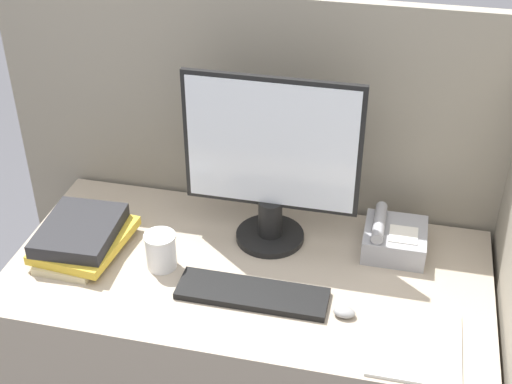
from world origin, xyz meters
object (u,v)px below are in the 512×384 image
object	(u,v)px
coffee_cup	(161,251)
desk_telephone	(394,238)
monitor	(271,165)
mouse	(344,312)
keyboard	(252,294)
book_stack	(82,237)

from	to	relation	value
coffee_cup	desk_telephone	world-z (taller)	same
monitor	mouse	size ratio (longest dim) A/B	9.10
monitor	keyboard	distance (m)	0.38
keyboard	monitor	bearing A→B (deg)	91.72
keyboard	mouse	world-z (taller)	mouse
monitor	keyboard	world-z (taller)	monitor
mouse	coffee_cup	bearing A→B (deg)	170.58
book_stack	desk_telephone	xyz separation A→B (m)	(0.93, 0.21, -0.00)
keyboard	mouse	bearing A→B (deg)	-4.61
keyboard	book_stack	distance (m)	0.57
monitor	coffee_cup	distance (m)	0.41
mouse	desk_telephone	distance (m)	0.35
monitor	desk_telephone	xyz separation A→B (m)	(0.38, 0.02, -0.22)
monitor	book_stack	world-z (taller)	monitor
coffee_cup	desk_telephone	distance (m)	0.71
mouse	desk_telephone	bearing A→B (deg)	71.71
mouse	coffee_cup	distance (m)	0.57
monitor	book_stack	size ratio (longest dim) A/B	1.73
monitor	book_stack	distance (m)	0.62
coffee_cup	desk_telephone	xyz separation A→B (m)	(0.67, 0.23, -0.01)
coffee_cup	desk_telephone	bearing A→B (deg)	19.38
book_stack	desk_telephone	bearing A→B (deg)	12.86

